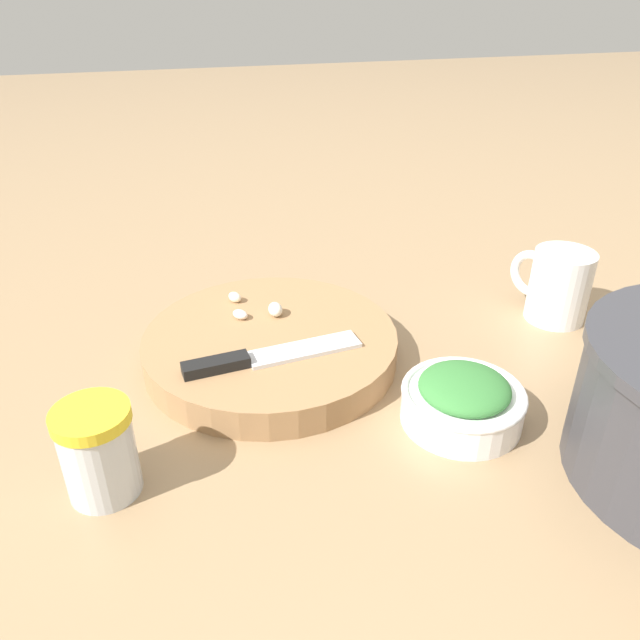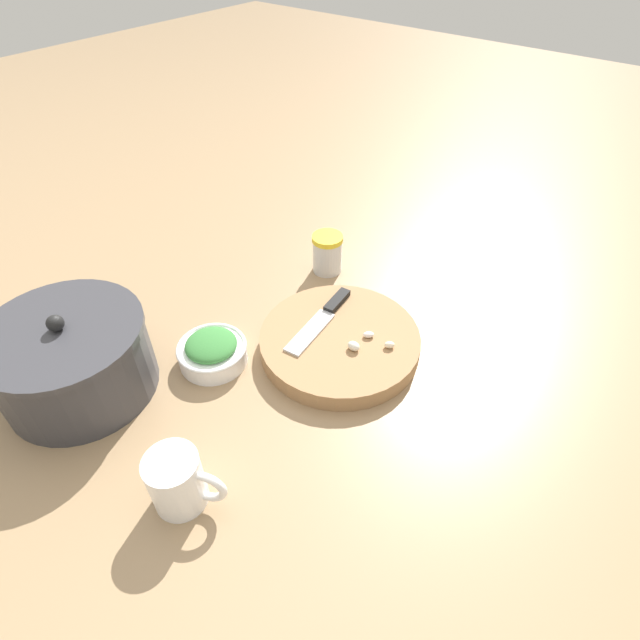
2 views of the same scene
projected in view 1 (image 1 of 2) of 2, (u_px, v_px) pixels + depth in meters
ground_plane at (347, 374)px, 0.75m from camera, size 5.00×5.00×0.00m
cutting_board at (271, 346)px, 0.77m from camera, size 0.31×0.31×0.04m
chef_knife at (262, 357)px, 0.71m from camera, size 0.21×0.05×0.01m
garlic_cloves at (257, 308)px, 0.80m from camera, size 0.07×0.07×0.02m
herb_bowl at (463, 400)px, 0.66m from camera, size 0.13×0.13×0.06m
spice_jar at (98, 451)px, 0.57m from camera, size 0.07×0.07×0.09m
coffee_mug at (557, 285)px, 0.85m from camera, size 0.08×0.11×0.10m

